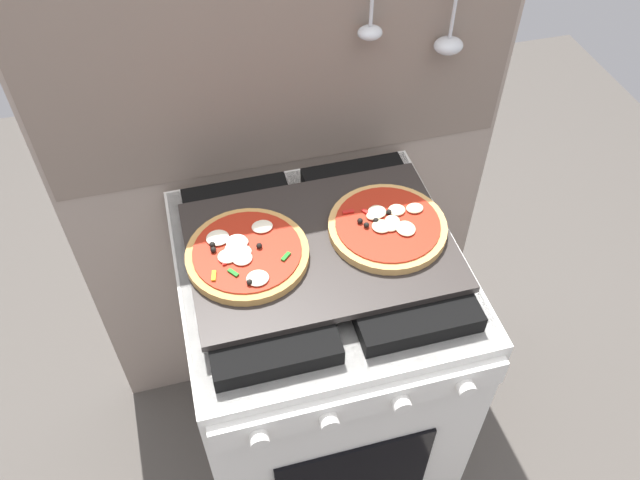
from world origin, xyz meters
The scene contains 6 objects.
ground_plane centered at (0.00, 0.00, 0.00)m, with size 4.00×4.00×0.00m, color #4C4742.
kitchen_backsplash centered at (0.00, 0.33, 0.79)m, with size 1.10×0.09×1.55m.
stove centered at (0.00, 0.00, 0.45)m, with size 0.60×0.64×0.90m.
baking_tray centered at (0.00, 0.00, 0.91)m, with size 0.54×0.38×0.02m, color #2D2826.
pizza_left centered at (-0.15, 0.00, 0.93)m, with size 0.25×0.25×0.03m.
pizza_right centered at (0.15, 0.00, 0.93)m, with size 0.25×0.25×0.03m.
Camera 1 is at (-0.23, -0.86, 1.89)m, focal length 35.97 mm.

